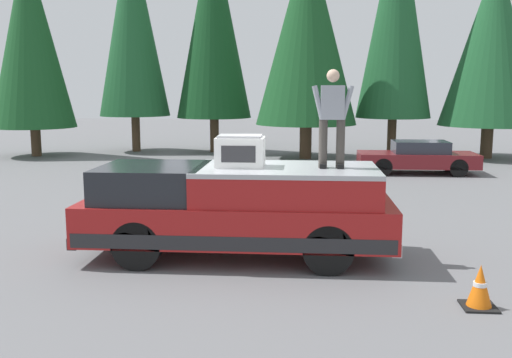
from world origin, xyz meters
TOP-DOWN VIEW (x-y plane):
  - ground_plane at (0.00, 0.00)m, footprint 90.00×90.00m
  - pickup_truck at (-0.44, -0.29)m, footprint 2.01×5.54m
  - compressor_unit at (-0.46, -0.35)m, footprint 0.65×0.84m
  - person_on_truck_bed at (-0.47, -1.94)m, footprint 0.29×0.72m
  - parked_car_maroon at (10.25, -5.52)m, footprint 1.64×4.10m
  - traffic_cone at (-2.61, -3.91)m, footprint 0.47×0.47m
  - conifer_far_left at (15.08, -9.36)m, footprint 4.19×4.19m
  - conifer_left at (15.54, -5.38)m, footprint 3.26×3.26m
  - conifer_center_left at (14.36, -1.56)m, footprint 4.28×4.28m
  - conifer_center_right at (16.54, 2.72)m, footprint 3.47×3.47m
  - conifer_right at (16.52, 6.51)m, footprint 3.29×3.29m
  - conifer_far_right at (14.26, 10.40)m, footprint 3.60×3.60m

SIDE VIEW (x-z plane):
  - ground_plane at x=0.00m, z-range 0.00..0.00m
  - traffic_cone at x=-2.61m, z-range -0.02..0.60m
  - parked_car_maroon at x=10.25m, z-range 0.00..1.16m
  - pickup_truck at x=-0.44m, z-range 0.05..1.70m
  - compressor_unit at x=-0.46m, z-range 1.65..2.21m
  - person_on_truck_bed at x=-0.47m, z-range 1.71..3.40m
  - conifer_far_left at x=15.08m, z-range 0.69..9.19m
  - conifer_far_right at x=14.26m, z-range 0.63..9.83m
  - conifer_center_left at x=14.36m, z-range 0.72..10.08m
  - conifer_center_right at x=16.54m, z-range 0.80..11.26m
  - conifer_right at x=16.52m, z-range 0.84..11.33m
  - conifer_left at x=15.54m, z-range 0.84..11.78m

